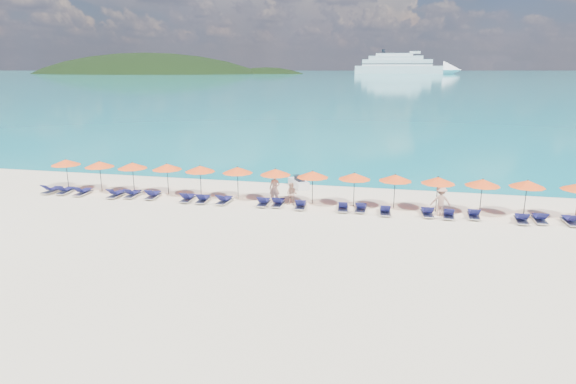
# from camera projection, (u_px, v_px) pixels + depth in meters

# --- Properties ---
(ground) EXTENTS (1400.00, 1400.00, 0.00)m
(ground) POSITION_uv_depth(u_px,v_px,m) (277.00, 225.00, 27.71)
(ground) COLOR beige
(sea) EXTENTS (1600.00, 1300.00, 0.01)m
(sea) POSITION_uv_depth(u_px,v_px,m) (392.00, 73.00, 651.19)
(sea) COLOR #1FA9B2
(sea) RESTS_ON ground
(headland_main) EXTENTS (374.00, 242.00, 126.50)m
(headland_main) POSITION_uv_depth(u_px,v_px,m) (148.00, 104.00, 609.95)
(headland_main) COLOR black
(headland_main) RESTS_ON ground
(headland_small) EXTENTS (162.00, 126.00, 85.50)m
(headland_small) POSITION_uv_depth(u_px,v_px,m) (267.00, 103.00, 596.84)
(headland_small) COLOR black
(headland_small) RESTS_ON ground
(cruise_ship) EXTENTS (124.25, 25.68, 34.36)m
(cruise_ship) POSITION_uv_depth(u_px,v_px,m) (408.00, 66.00, 576.60)
(cruise_ship) COLOR white
(cruise_ship) RESTS_ON ground
(jetski) EXTENTS (1.98, 2.48, 0.84)m
(jetski) POSITION_uv_depth(u_px,v_px,m) (299.00, 183.00, 36.24)
(jetski) COLOR silver
(jetski) RESTS_ON ground
(beachgoer_a) EXTENTS (0.75, 0.51, 1.98)m
(beachgoer_a) POSITION_uv_depth(u_px,v_px,m) (275.00, 188.00, 31.97)
(beachgoer_a) COLOR tan
(beachgoer_a) RESTS_ON ground
(beachgoer_b) EXTENTS (0.79, 0.52, 1.52)m
(beachgoer_b) POSITION_uv_depth(u_px,v_px,m) (292.00, 194.00, 31.46)
(beachgoer_b) COLOR tan
(beachgoer_b) RESTS_ON ground
(beachgoer_c) EXTENTS (1.21, 0.59, 1.85)m
(beachgoer_c) POSITION_uv_depth(u_px,v_px,m) (441.00, 201.00, 29.24)
(beachgoer_c) COLOR tan
(beachgoer_c) RESTS_ON ground
(umbrella_0) EXTENTS (2.10, 2.10, 2.28)m
(umbrella_0) POSITION_uv_depth(u_px,v_px,m) (66.00, 162.00, 35.37)
(umbrella_0) COLOR black
(umbrella_0) RESTS_ON ground
(umbrella_1) EXTENTS (2.10, 2.10, 2.28)m
(umbrella_1) POSITION_uv_depth(u_px,v_px,m) (99.00, 164.00, 34.68)
(umbrella_1) COLOR black
(umbrella_1) RESTS_ON ground
(umbrella_2) EXTENTS (2.10, 2.10, 2.28)m
(umbrella_2) POSITION_uv_depth(u_px,v_px,m) (132.00, 166.00, 34.22)
(umbrella_2) COLOR black
(umbrella_2) RESTS_ON ground
(umbrella_3) EXTENTS (2.10, 2.10, 2.28)m
(umbrella_3) POSITION_uv_depth(u_px,v_px,m) (167.00, 167.00, 33.80)
(umbrella_3) COLOR black
(umbrella_3) RESTS_ON ground
(umbrella_4) EXTENTS (2.10, 2.10, 2.28)m
(umbrella_4) POSITION_uv_depth(u_px,v_px,m) (200.00, 169.00, 33.17)
(umbrella_4) COLOR black
(umbrella_4) RESTS_ON ground
(umbrella_5) EXTENTS (2.10, 2.10, 2.28)m
(umbrella_5) POSITION_uv_depth(u_px,v_px,m) (237.00, 170.00, 32.73)
(umbrella_5) COLOR black
(umbrella_5) RESTS_ON ground
(umbrella_6) EXTENTS (2.10, 2.10, 2.28)m
(umbrella_6) POSITION_uv_depth(u_px,v_px,m) (275.00, 172.00, 32.13)
(umbrella_6) COLOR black
(umbrella_6) RESTS_ON ground
(umbrella_7) EXTENTS (2.10, 2.10, 2.28)m
(umbrella_7) POSITION_uv_depth(u_px,v_px,m) (313.00, 174.00, 31.44)
(umbrella_7) COLOR black
(umbrella_7) RESTS_ON ground
(umbrella_8) EXTENTS (2.10, 2.10, 2.28)m
(umbrella_8) POSITION_uv_depth(u_px,v_px,m) (355.00, 176.00, 30.91)
(umbrella_8) COLOR black
(umbrella_8) RESTS_ON ground
(umbrella_9) EXTENTS (2.10, 2.10, 2.28)m
(umbrella_9) POSITION_uv_depth(u_px,v_px,m) (395.00, 178.00, 30.47)
(umbrella_9) COLOR black
(umbrella_9) RESTS_ON ground
(umbrella_10) EXTENTS (2.10, 2.10, 2.28)m
(umbrella_10) POSITION_uv_depth(u_px,v_px,m) (438.00, 180.00, 29.79)
(umbrella_10) COLOR black
(umbrella_10) RESTS_ON ground
(umbrella_11) EXTENTS (2.10, 2.10, 2.28)m
(umbrella_11) POSITION_uv_depth(u_px,v_px,m) (483.00, 182.00, 29.23)
(umbrella_11) COLOR black
(umbrella_11) RESTS_ON ground
(umbrella_12) EXTENTS (2.10, 2.10, 2.28)m
(umbrella_12) POSITION_uv_depth(u_px,v_px,m) (527.00, 184.00, 28.92)
(umbrella_12) COLOR black
(umbrella_12) RESTS_ON ground
(lounger_0) EXTENTS (0.77, 1.75, 0.66)m
(lounger_0) POSITION_uv_depth(u_px,v_px,m) (52.00, 190.00, 34.67)
(lounger_0) COLOR silver
(lounger_0) RESTS_ON ground
(lounger_1) EXTENTS (0.76, 1.75, 0.66)m
(lounger_1) POSITION_uv_depth(u_px,v_px,m) (65.00, 190.00, 34.48)
(lounger_1) COLOR silver
(lounger_1) RESTS_ON ground
(lounger_2) EXTENTS (0.68, 1.72, 0.66)m
(lounger_2) POSITION_uv_depth(u_px,v_px,m) (83.00, 192.00, 34.12)
(lounger_2) COLOR silver
(lounger_2) RESTS_ON ground
(lounger_3) EXTENTS (0.70, 1.73, 0.66)m
(lounger_3) POSITION_uv_depth(u_px,v_px,m) (116.00, 194.00, 33.55)
(lounger_3) COLOR silver
(lounger_3) RESTS_ON ground
(lounger_4) EXTENTS (0.68, 1.72, 0.66)m
(lounger_4) POSITION_uv_depth(u_px,v_px,m) (133.00, 194.00, 33.58)
(lounger_4) COLOR silver
(lounger_4) RESTS_ON ground
(lounger_5) EXTENTS (0.76, 1.75, 0.66)m
(lounger_5) POSITION_uv_depth(u_px,v_px,m) (153.00, 195.00, 33.28)
(lounger_5) COLOR silver
(lounger_5) RESTS_ON ground
(lounger_6) EXTENTS (0.69, 1.72, 0.66)m
(lounger_6) POSITION_uv_depth(u_px,v_px,m) (188.00, 198.00, 32.51)
(lounger_6) COLOR silver
(lounger_6) RESTS_ON ground
(lounger_7) EXTENTS (0.75, 1.74, 0.66)m
(lounger_7) POSITION_uv_depth(u_px,v_px,m) (203.00, 199.00, 32.27)
(lounger_7) COLOR silver
(lounger_7) RESTS_ON ground
(lounger_8) EXTENTS (0.78, 1.75, 0.66)m
(lounger_8) POSITION_uv_depth(u_px,v_px,m) (224.00, 200.00, 32.00)
(lounger_8) COLOR silver
(lounger_8) RESTS_ON ground
(lounger_9) EXTENTS (0.67, 1.72, 0.66)m
(lounger_9) POSITION_uv_depth(u_px,v_px,m) (264.00, 202.00, 31.53)
(lounger_9) COLOR silver
(lounger_9) RESTS_ON ground
(lounger_10) EXTENTS (0.64, 1.71, 0.66)m
(lounger_10) POSITION_uv_depth(u_px,v_px,m) (278.00, 202.00, 31.44)
(lounger_10) COLOR silver
(lounger_10) RESTS_ON ground
(lounger_11) EXTENTS (0.75, 1.74, 0.66)m
(lounger_11) POSITION_uv_depth(u_px,v_px,m) (301.00, 205.00, 30.91)
(lounger_11) COLOR silver
(lounger_11) RESTS_ON ground
(lounger_12) EXTENTS (0.75, 1.74, 0.66)m
(lounger_12) POSITION_uv_depth(u_px,v_px,m) (343.00, 207.00, 30.45)
(lounger_12) COLOR silver
(lounger_12) RESTS_ON ground
(lounger_13) EXTENTS (0.68, 1.72, 0.66)m
(lounger_13) POSITION_uv_depth(u_px,v_px,m) (361.00, 208.00, 30.28)
(lounger_13) COLOR silver
(lounger_13) RESTS_ON ground
(lounger_14) EXTENTS (0.72, 1.73, 0.66)m
(lounger_14) POSITION_uv_depth(u_px,v_px,m) (385.00, 211.00, 29.67)
(lounger_14) COLOR silver
(lounger_14) RESTS_ON ground
(lounger_15) EXTENTS (0.78, 1.75, 0.66)m
(lounger_15) POSITION_uv_depth(u_px,v_px,m) (427.00, 212.00, 29.35)
(lounger_15) COLOR silver
(lounger_15) RESTS_ON ground
(lounger_16) EXTENTS (0.77, 1.75, 0.66)m
(lounger_16) POSITION_uv_depth(u_px,v_px,m) (449.00, 214.00, 29.00)
(lounger_16) COLOR silver
(lounger_16) RESTS_ON ground
(lounger_17) EXTENTS (0.68, 1.72, 0.66)m
(lounger_17) POSITION_uv_depth(u_px,v_px,m) (474.00, 214.00, 28.94)
(lounger_17) COLOR silver
(lounger_17) RESTS_ON ground
(lounger_18) EXTENTS (0.73, 1.74, 0.66)m
(lounger_18) POSITION_uv_depth(u_px,v_px,m) (522.00, 219.00, 28.09)
(lounger_18) COLOR silver
(lounger_18) RESTS_ON ground
(lounger_19) EXTENTS (0.65, 1.71, 0.66)m
(lounger_19) POSITION_uv_depth(u_px,v_px,m) (540.00, 218.00, 28.14)
(lounger_19) COLOR silver
(lounger_19) RESTS_ON ground
(lounger_20) EXTENTS (0.69, 1.73, 0.66)m
(lounger_20) POSITION_uv_depth(u_px,v_px,m) (571.00, 220.00, 27.79)
(lounger_20) COLOR silver
(lounger_20) RESTS_ON ground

